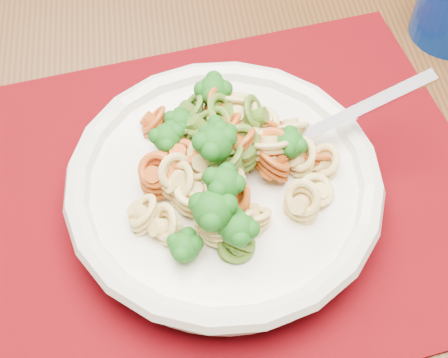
{
  "coord_description": "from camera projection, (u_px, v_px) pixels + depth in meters",
  "views": [
    {
      "loc": [
        0.15,
        -0.55,
        1.13
      ],
      "look_at": [
        0.13,
        -0.28,
        0.74
      ],
      "focal_mm": 50.0,
      "sensor_mm": 36.0,
      "label": 1
    }
  ],
  "objects": [
    {
      "name": "dining_table",
      "position": [
        162.0,
        184.0,
        0.65
      ],
      "size": [
        1.4,
        1.06,
        0.69
      ],
      "rotation": [
        0.0,
        0.0,
        0.22
      ],
      "color": "#4D3015",
      "rests_on": "ground"
    },
    {
      "name": "placemat",
      "position": [
        217.0,
        196.0,
        0.52
      ],
      "size": [
        0.54,
        0.48,
        0.0
      ],
      "primitive_type": "cube",
      "rotation": [
        0.0,
        0.0,
        0.36
      ],
      "color": "#600409",
      "rests_on": "dining_table"
    },
    {
      "name": "pasta_bowl",
      "position": [
        224.0,
        187.0,
        0.49
      ],
      "size": [
        0.25,
        0.25,
        0.05
      ],
      "color": "silver",
      "rests_on": "placemat"
    },
    {
      "name": "pasta_broccoli_heap",
      "position": [
        224.0,
        175.0,
        0.48
      ],
      "size": [
        0.21,
        0.21,
        0.06
      ],
      "primitive_type": null,
      "color": "#EED076",
      "rests_on": "pasta_bowl"
    },
    {
      "name": "fork",
      "position": [
        275.0,
        151.0,
        0.49
      ],
      "size": [
        0.18,
        0.09,
        0.08
      ],
      "primitive_type": null,
      "rotation": [
        0.0,
        -0.35,
        0.4
      ],
      "color": "silver",
      "rests_on": "pasta_bowl"
    }
  ]
}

